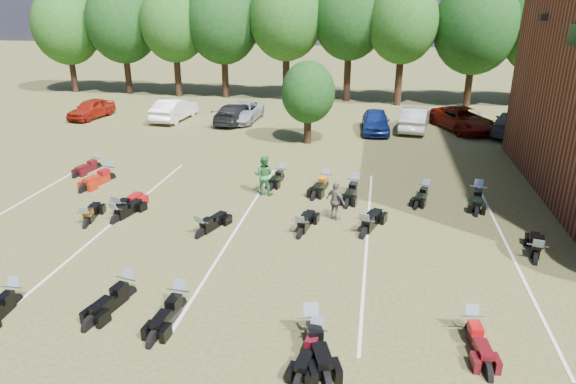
% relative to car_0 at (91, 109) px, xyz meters
% --- Properties ---
extents(ground, '(160.00, 160.00, 0.00)m').
position_rel_car_0_xyz_m(ground, '(18.52, -19.51, -0.69)').
color(ground, brown).
rests_on(ground, ground).
extents(car_0, '(2.22, 4.26, 1.39)m').
position_rel_car_0_xyz_m(car_0, '(0.00, 0.00, 0.00)').
color(car_0, maroon).
rests_on(car_0, ground).
extents(car_1, '(2.00, 4.89, 1.58)m').
position_rel_car_0_xyz_m(car_1, '(6.22, 0.48, 0.10)').
color(car_1, silver).
rests_on(car_1, ground).
extents(car_2, '(2.42, 4.90, 1.34)m').
position_rel_car_0_xyz_m(car_2, '(11.14, 0.92, -0.02)').
color(car_2, '#969B9F').
rests_on(car_2, ground).
extents(car_3, '(2.12, 4.68, 1.33)m').
position_rel_car_0_xyz_m(car_3, '(10.65, 0.33, -0.03)').
color(car_3, black).
rests_on(car_3, ground).
extents(car_4, '(1.95, 4.40, 1.47)m').
position_rel_car_0_xyz_m(car_4, '(20.55, -0.60, 0.04)').
color(car_4, navy).
rests_on(car_4, ground).
extents(car_5, '(2.29, 4.90, 1.55)m').
position_rel_car_0_xyz_m(car_5, '(23.10, 0.41, 0.08)').
color(car_5, beige).
rests_on(car_5, ground).
extents(car_6, '(4.35, 5.89, 1.49)m').
position_rel_car_0_xyz_m(car_6, '(26.24, 0.97, 0.05)').
color(car_6, '#540B04').
rests_on(car_6, ground).
extents(car_7, '(3.48, 5.32, 1.43)m').
position_rel_car_0_xyz_m(car_7, '(29.10, 0.27, 0.02)').
color(car_7, '#353539').
rests_on(car_7, ground).
extents(person_green, '(0.91, 0.72, 1.82)m').
position_rel_car_0_xyz_m(person_green, '(15.76, -12.88, 0.22)').
color(person_green, '#296E33').
rests_on(person_green, ground).
extents(person_grey, '(0.98, 0.87, 1.60)m').
position_rel_car_0_xyz_m(person_grey, '(19.19, -15.15, 0.10)').
color(person_grey, '#635B55').
rests_on(person_grey, ground).
extents(motorcycle_1, '(1.16, 2.36, 1.26)m').
position_rel_car_0_xyz_m(motorcycle_1, '(13.58, -21.87, -0.69)').
color(motorcycle_1, black).
rests_on(motorcycle_1, ground).
extents(motorcycle_2, '(0.79, 2.12, 1.16)m').
position_rel_car_0_xyz_m(motorcycle_2, '(10.49, -22.81, -0.69)').
color(motorcycle_2, black).
rests_on(motorcycle_2, ground).
extents(motorcycle_3, '(0.87, 2.28, 1.25)m').
position_rel_car_0_xyz_m(motorcycle_3, '(15.34, -22.20, -0.69)').
color(motorcycle_3, black).
rests_on(motorcycle_3, ground).
extents(motorcycle_4, '(1.57, 2.63, 1.40)m').
position_rel_car_0_xyz_m(motorcycle_4, '(19.26, -22.92, -0.69)').
color(motorcycle_4, black).
rests_on(motorcycle_4, ground).
extents(motorcycle_5, '(0.97, 2.15, 1.16)m').
position_rel_car_0_xyz_m(motorcycle_5, '(19.41, -23.25, -0.69)').
color(motorcycle_5, black).
rests_on(motorcycle_5, ground).
extents(motorcycle_6, '(0.91, 2.22, 1.21)m').
position_rel_car_0_xyz_m(motorcycle_6, '(23.40, -22.04, -0.69)').
color(motorcycle_6, '#490A10').
rests_on(motorcycle_6, ground).
extents(motorcycle_7, '(1.00, 2.48, 1.35)m').
position_rel_car_0_xyz_m(motorcycle_7, '(10.52, -16.47, -0.69)').
color(motorcycle_7, '#9C0B10').
rests_on(motorcycle_7, ground).
extents(motorcycle_8, '(1.08, 2.19, 1.17)m').
position_rel_car_0_xyz_m(motorcycle_8, '(9.66, -17.45, -0.69)').
color(motorcycle_8, black).
rests_on(motorcycle_8, ground).
extents(motorcycle_9, '(1.18, 2.25, 1.20)m').
position_rel_car_0_xyz_m(motorcycle_9, '(10.62, -16.89, -0.69)').
color(motorcycle_9, black).
rests_on(motorcycle_9, ground).
extents(motorcycle_10, '(1.37, 2.28, 1.21)m').
position_rel_car_0_xyz_m(motorcycle_10, '(14.38, -17.54, -0.69)').
color(motorcycle_10, black).
rests_on(motorcycle_10, ground).
extents(motorcycle_11, '(1.00, 2.27, 1.22)m').
position_rel_car_0_xyz_m(motorcycle_11, '(18.04, -16.90, -0.69)').
color(motorcycle_11, black).
rests_on(motorcycle_11, ground).
extents(motorcycle_12, '(1.45, 2.51, 1.33)m').
position_rel_car_0_xyz_m(motorcycle_12, '(20.40, -16.46, -0.69)').
color(motorcycle_12, black).
rests_on(motorcycle_12, ground).
extents(motorcycle_13, '(1.15, 2.28, 1.22)m').
position_rel_car_0_xyz_m(motorcycle_13, '(26.19, -17.46, -0.69)').
color(motorcycle_13, black).
rests_on(motorcycle_13, ground).
extents(motorcycle_14, '(1.04, 2.15, 1.15)m').
position_rel_car_0_xyz_m(motorcycle_14, '(6.35, -10.72, -0.69)').
color(motorcycle_14, '#42090F').
rests_on(motorcycle_14, ground).
extents(motorcycle_15, '(1.28, 2.54, 1.35)m').
position_rel_car_0_xyz_m(motorcycle_15, '(7.91, -12.27, -0.69)').
color(motorcycle_15, '#971E0B').
rests_on(motorcycle_15, ground).
extents(motorcycle_16, '(0.92, 2.10, 1.13)m').
position_rel_car_0_xyz_m(motorcycle_16, '(16.18, -10.77, -0.69)').
color(motorcycle_16, black).
rests_on(motorcycle_16, ground).
extents(motorcycle_17, '(1.19, 2.38, 1.27)m').
position_rel_car_0_xyz_m(motorcycle_17, '(18.41, -11.46, -0.69)').
color(motorcycle_17, black).
rests_on(motorcycle_17, ground).
extents(motorcycle_18, '(1.06, 2.44, 1.32)m').
position_rel_car_0_xyz_m(motorcycle_18, '(19.80, -12.03, -0.69)').
color(motorcycle_18, black).
rests_on(motorcycle_18, ground).
extents(motorcycle_19, '(1.24, 2.14, 1.14)m').
position_rel_car_0_xyz_m(motorcycle_19, '(22.94, -11.97, -0.69)').
color(motorcycle_19, black).
rests_on(motorcycle_19, ground).
extents(motorcycle_20, '(1.12, 2.41, 1.29)m').
position_rel_car_0_xyz_m(motorcycle_20, '(25.16, -12.00, -0.69)').
color(motorcycle_20, black).
rests_on(motorcycle_20, ground).
extents(tree_line, '(56.00, 6.00, 9.79)m').
position_rel_car_0_xyz_m(tree_line, '(17.52, 9.49, 5.62)').
color(tree_line, black).
rests_on(tree_line, ground).
extents(young_tree_midfield, '(3.20, 3.20, 4.70)m').
position_rel_car_0_xyz_m(young_tree_midfield, '(16.52, -4.01, 2.40)').
color(young_tree_midfield, black).
rests_on(young_tree_midfield, ground).
extents(parking_lines, '(20.10, 14.00, 0.01)m').
position_rel_car_0_xyz_m(parking_lines, '(15.52, -16.51, -0.69)').
color(parking_lines, silver).
rests_on(parking_lines, ground).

